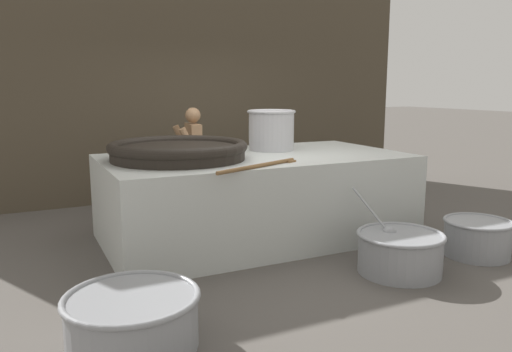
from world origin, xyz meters
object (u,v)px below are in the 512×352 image
at_px(prep_bowl_vegetables, 400,251).
at_px(prep_bowl_extra, 477,236).
at_px(stock_pot, 271,129).
at_px(giant_wok_near, 178,150).
at_px(cook, 193,158).
at_px(prep_bowl_meat, 133,318).

distance_m(prep_bowl_vegetables, prep_bowl_extra, 1.09).
relative_size(prep_bowl_vegetables, prep_bowl_extra, 1.53).
distance_m(stock_pot, prep_bowl_vegetables, 2.32).
xyz_separation_m(giant_wok_near, prep_bowl_vegetables, (1.67, -1.73, -0.88)).
relative_size(cook, prep_bowl_extra, 2.12).
xyz_separation_m(giant_wok_near, cook, (0.59, 1.24, -0.28)).
bearing_deg(stock_pot, giant_wok_near, -166.70).
bearing_deg(giant_wok_near, prep_bowl_meat, -115.84).
bearing_deg(prep_bowl_vegetables, giant_wok_near, 134.03).
distance_m(stock_pot, cook, 1.26).
relative_size(cook, prep_bowl_vegetables, 1.39).
relative_size(giant_wok_near, prep_bowl_meat, 1.61).
height_order(giant_wok_near, prep_bowl_vegetables, giant_wok_near).
bearing_deg(giant_wok_near, cook, 64.62).
distance_m(giant_wok_near, stock_pot, 1.37).
height_order(stock_pot, prep_bowl_extra, stock_pot).
distance_m(giant_wok_near, prep_bowl_vegetables, 2.56).
bearing_deg(cook, stock_pot, 134.33).
distance_m(prep_bowl_meat, prep_bowl_extra, 3.75).
relative_size(prep_bowl_meat, prep_bowl_extra, 1.33).
relative_size(giant_wok_near, cook, 1.01).
relative_size(giant_wok_near, stock_pot, 2.50).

